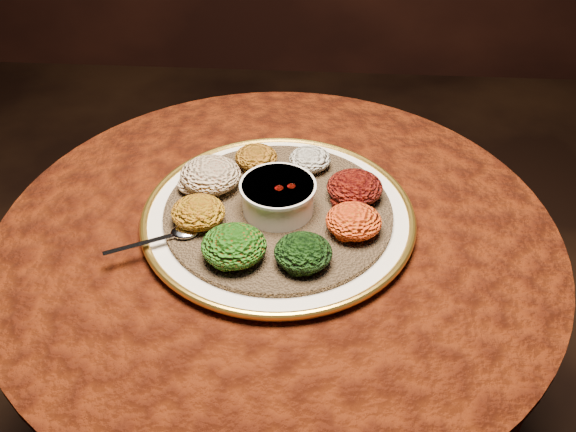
{
  "coord_description": "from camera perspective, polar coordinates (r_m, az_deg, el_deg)",
  "views": [
    {
      "loc": [
        0.07,
        -0.81,
        1.46
      ],
      "look_at": [
        0.02,
        0.01,
        0.76
      ],
      "focal_mm": 40.0,
      "sensor_mm": 36.0,
      "label": 1
    }
  ],
  "objects": [
    {
      "name": "portion_tikil",
      "position": [
        1.04,
        5.86,
        -0.46
      ],
      "size": [
        0.09,
        0.09,
        0.04
      ],
      "primitive_type": "ellipsoid",
      "color": "#A66D0D",
      "rests_on": "injera"
    },
    {
      "name": "portion_shiro",
      "position": [
        1.18,
        -2.85,
        5.25
      ],
      "size": [
        0.08,
        0.07,
        0.04
      ],
      "primitive_type": "ellipsoid",
      "color": "#915011",
      "rests_on": "injera"
    },
    {
      "name": "spoon",
      "position": [
        1.05,
        -9.8,
        -1.58
      ],
      "size": [
        0.14,
        0.08,
        0.01
      ],
      "rotation": [
        0.0,
        0.0,
        -2.67
      ],
      "color": "silver",
      "rests_on": "injera"
    },
    {
      "name": "portion_gomen",
      "position": [
        0.98,
        1.36,
        -3.24
      ],
      "size": [
        0.09,
        0.09,
        0.04
      ],
      "primitive_type": "ellipsoid",
      "color": "black",
      "rests_on": "injera"
    },
    {
      "name": "table",
      "position": [
        1.22,
        -0.88,
        -7.75
      ],
      "size": [
        0.96,
        0.96,
        0.73
      ],
      "color": "black",
      "rests_on": "ground"
    },
    {
      "name": "portion_ayib",
      "position": [
        1.18,
        1.97,
        5.07
      ],
      "size": [
        0.08,
        0.07,
        0.04
      ],
      "primitive_type": "ellipsoid",
      "color": "beige",
      "rests_on": "injera"
    },
    {
      "name": "platter",
      "position": [
        1.1,
        -0.87,
        -0.05
      ],
      "size": [
        0.54,
        0.54,
        0.02
      ],
      "rotation": [
        0.0,
        0.0,
        0.24
      ],
      "color": "white",
      "rests_on": "table"
    },
    {
      "name": "portion_kik",
      "position": [
        1.06,
        -7.99,
        0.33
      ],
      "size": [
        0.09,
        0.09,
        0.04
      ],
      "primitive_type": "ellipsoid",
      "color": "#996A0D",
      "rests_on": "injera"
    },
    {
      "name": "stew_bowl",
      "position": [
        1.07,
        -0.9,
        1.86
      ],
      "size": [
        0.13,
        0.13,
        0.05
      ],
      "color": "silver",
      "rests_on": "injera"
    },
    {
      "name": "portion_timatim",
      "position": [
        1.13,
        -6.9,
        3.63
      ],
      "size": [
        0.11,
        0.1,
        0.05
      ],
      "primitive_type": "ellipsoid",
      "color": "maroon",
      "rests_on": "injera"
    },
    {
      "name": "injera",
      "position": [
        1.09,
        -0.88,
        0.38
      ],
      "size": [
        0.44,
        0.44,
        0.01
      ],
      "primitive_type": "cylinder",
      "rotation": [
        0.0,
        0.0,
        0.14
      ],
      "color": "brown",
      "rests_on": "platter"
    },
    {
      "name": "portion_kitfo",
      "position": [
        1.11,
        5.95,
        2.55
      ],
      "size": [
        0.1,
        0.09,
        0.05
      ],
      "primitive_type": "ellipsoid",
      "color": "black",
      "rests_on": "injera"
    },
    {
      "name": "portion_mixveg",
      "position": [
        0.99,
        -4.83,
        -2.65
      ],
      "size": [
        0.1,
        0.1,
        0.05
      ],
      "primitive_type": "ellipsoid",
      "color": "#952309",
      "rests_on": "injera"
    }
  ]
}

